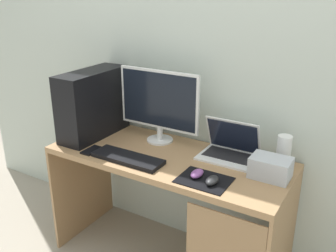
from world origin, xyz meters
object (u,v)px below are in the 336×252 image
object	(u,v)px
pc_tower	(93,104)
speaker	(284,151)
monitor	(159,104)
mouse_left	(197,174)
cell_phone	(92,150)
mouse_right	(212,180)
laptop	(230,150)
keyboard	(128,158)
projector	(271,168)

from	to	relation	value
pc_tower	speaker	distance (m)	1.19
monitor	mouse_left	distance (m)	0.56
cell_phone	mouse_right	bearing A→B (deg)	0.53
laptop	monitor	bearing A→B (deg)	-178.16
laptop	keyboard	distance (m)	0.58
keyboard	cell_phone	distance (m)	0.25
projector	speaker	bearing A→B (deg)	82.87
speaker	projector	world-z (taller)	speaker
monitor	mouse_right	size ratio (longest dim) A/B	5.59
monitor	projector	bearing A→B (deg)	-8.16
keyboard	mouse_left	world-z (taller)	mouse_left
monitor	laptop	distance (m)	0.50
projector	mouse_left	size ratio (longest dim) A/B	2.08
projector	cell_phone	distance (m)	1.02
pc_tower	mouse_right	size ratio (longest dim) A/B	5.18
laptop	mouse_right	distance (m)	0.34
speaker	mouse_right	bearing A→B (deg)	-122.66
mouse_left	pc_tower	bearing A→B (deg)	168.04
pc_tower	cell_phone	size ratio (longest dim) A/B	3.83
mouse_left	cell_phone	xyz separation A→B (m)	(-0.68, -0.03, -0.02)
speaker	mouse_right	xyz separation A→B (m)	(-0.24, -0.38, -0.07)
pc_tower	speaker	size ratio (longest dim) A/B	2.84
monitor	cell_phone	distance (m)	0.49
keyboard	pc_tower	bearing A→B (deg)	154.38
keyboard	projector	bearing A→B (deg)	16.01
pc_tower	monitor	xyz separation A→B (m)	(0.42, 0.12, 0.04)
laptop	projector	size ratio (longest dim) A/B	1.58
pc_tower	cell_phone	world-z (taller)	pc_tower
speaker	keyboard	xyz separation A→B (m)	(-0.76, -0.37, -0.08)
monitor	pc_tower	bearing A→B (deg)	-163.80
monitor	speaker	distance (m)	0.77
pc_tower	keyboard	size ratio (longest dim) A/B	1.18
speaker	projector	bearing A→B (deg)	-97.13
cell_phone	keyboard	bearing A→B (deg)	2.73
mouse_left	cell_phone	size ratio (longest dim) A/B	0.74
projector	keyboard	xyz separation A→B (m)	(-0.74, -0.21, -0.04)
projector	cell_phone	xyz separation A→B (m)	(-0.99, -0.22, -0.05)
projector	pc_tower	bearing A→B (deg)	-179.20
pc_tower	mouse_right	distance (m)	0.97
speaker	cell_phone	size ratio (longest dim) A/B	1.35
mouse_right	cell_phone	world-z (taller)	mouse_right
pc_tower	mouse_right	bearing A→B (deg)	-12.24
laptop	mouse_left	size ratio (longest dim) A/B	3.29
pc_tower	projector	xyz separation A→B (m)	(1.15, 0.02, -0.16)
laptop	keyboard	world-z (taller)	laptop
monitor	laptop	world-z (taller)	monitor
pc_tower	projector	bearing A→B (deg)	0.80
projector	cell_phone	world-z (taller)	projector
monitor	mouse_left	bearing A→B (deg)	-35.61
projector	keyboard	distance (m)	0.77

